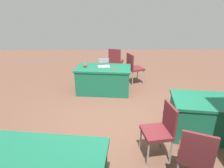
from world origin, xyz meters
TOP-DOWN VIEW (x-y plane):
  - ground_plane at (0.00, 0.00)m, footprint 14.40×14.40m
  - table_foreground at (0.35, -1.68)m, footprint 1.59×0.96m
  - table_back_left at (-1.82, 0.37)m, footprint 1.76×1.10m
  - chair_near_front at (-0.94, 1.52)m, footprint 0.58×0.58m
  - chair_tucked_left at (-0.63, 0.92)m, footprint 0.50×0.50m
  - chair_tucked_right at (-0.04, -3.09)m, footprint 0.55×0.55m
  - chair_by_pillar at (-0.57, -2.29)m, footprint 0.57×0.57m
  - laptop_silver at (0.34, -1.80)m, footprint 0.34×0.32m
  - yarn_ball at (0.85, -1.70)m, footprint 0.10×0.10m
  - scissors_red at (0.05, -1.52)m, footprint 0.17×0.13m

SIDE VIEW (x-z plane):
  - ground_plane at x=0.00m, z-range 0.00..0.00m
  - table_back_left at x=-1.82m, z-range 0.00..0.74m
  - table_foreground at x=0.35m, z-range 0.00..0.74m
  - chair_tucked_left at x=-0.63m, z-range 0.06..1.00m
  - chair_near_front at x=-0.94m, z-range 0.07..1.02m
  - chair_tucked_right at x=-0.04m, z-range 0.07..1.03m
  - chair_by_pillar at x=-0.57m, z-range 0.08..1.04m
  - scissors_red at x=0.05m, z-range 0.74..0.74m
  - laptop_silver at x=0.34m, z-range 0.67..0.88m
  - yarn_ball at x=0.85m, z-range 0.74..0.84m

